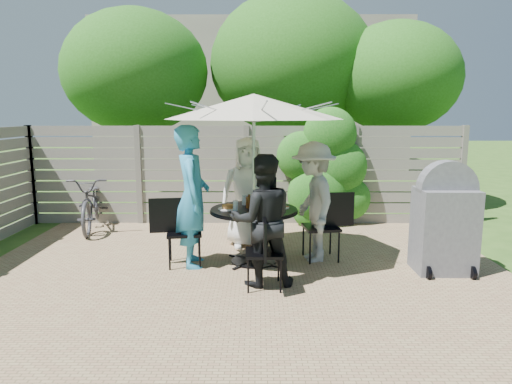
{
  "coord_description": "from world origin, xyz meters",
  "views": [
    {
      "loc": [
        0.22,
        -5.39,
        2.05
      ],
      "look_at": [
        0.19,
        0.91,
        0.97
      ],
      "focal_mm": 32.0,
      "sensor_mm": 36.0,
      "label": 1
    }
  ],
  "objects_px": {
    "chair_left": "(183,246)",
    "person_right": "(313,202)",
    "person_front": "(263,221)",
    "plate_back": "(251,202)",
    "umbrella": "(254,107)",
    "plate_right": "(280,206)",
    "coffee_cup": "(259,201)",
    "person_back": "(247,193)",
    "chair_back": "(247,227)",
    "syrup_jug": "(249,202)",
    "bbq_grill": "(445,222)",
    "chair_right": "(322,240)",
    "person_left": "(192,197)",
    "plate_extra": "(270,211)",
    "bicycle": "(93,202)",
    "patio_table": "(254,225)",
    "glass_left": "(236,206)",
    "glass_back": "(244,200)",
    "glass_front": "(264,207)",
    "plate_front": "(257,212)",
    "glass_right": "(271,202)",
    "chair_front": "(264,267)",
    "plate_left": "(228,207)"
  },
  "relations": [
    {
      "from": "glass_back",
      "to": "bicycle",
      "type": "distance_m",
      "value": 3.23
    },
    {
      "from": "person_left",
      "to": "plate_right",
      "type": "distance_m",
      "value": 1.2
    },
    {
      "from": "plate_left",
      "to": "coffee_cup",
      "type": "xyz_separation_m",
      "value": [
        0.43,
        0.28,
        0.04
      ]
    },
    {
      "from": "umbrella",
      "to": "bbq_grill",
      "type": "distance_m",
      "value": 2.89
    },
    {
      "from": "umbrella",
      "to": "chair_front",
      "type": "height_order",
      "value": "umbrella"
    },
    {
      "from": "chair_front",
      "to": "glass_right",
      "type": "relative_size",
      "value": 6.38
    },
    {
      "from": "chair_back",
      "to": "bbq_grill",
      "type": "bearing_deg",
      "value": 62.61
    },
    {
      "from": "person_left",
      "to": "plate_extra",
      "type": "height_order",
      "value": "person_left"
    },
    {
      "from": "chair_left",
      "to": "glass_front",
      "type": "height_order",
      "value": "chair_left"
    },
    {
      "from": "chair_back",
      "to": "plate_right",
      "type": "distance_m",
      "value": 1.16
    },
    {
      "from": "person_left",
      "to": "bicycle",
      "type": "height_order",
      "value": "person_left"
    },
    {
      "from": "person_front",
      "to": "coffee_cup",
      "type": "bearing_deg",
      "value": -95.44
    },
    {
      "from": "plate_back",
      "to": "person_left",
      "type": "bearing_deg",
      "value": -148.92
    },
    {
      "from": "chair_back",
      "to": "syrup_jug",
      "type": "height_order",
      "value": "syrup_jug"
    },
    {
      "from": "person_right",
      "to": "chair_right",
      "type": "bearing_deg",
      "value": 90.0
    },
    {
      "from": "chair_right",
      "to": "glass_right",
      "type": "relative_size",
      "value": 6.96
    },
    {
      "from": "umbrella",
      "to": "bicycle",
      "type": "relative_size",
      "value": 1.44
    },
    {
      "from": "plate_back",
      "to": "plate_right",
      "type": "bearing_deg",
      "value": -37.37
    },
    {
      "from": "glass_front",
      "to": "chair_back",
      "type": "bearing_deg",
      "value": 102.43
    },
    {
      "from": "plate_right",
      "to": "coffee_cup",
      "type": "xyz_separation_m",
      "value": [
        -0.29,
        0.18,
        0.04
      ]
    },
    {
      "from": "chair_right",
      "to": "person_front",
      "type": "bearing_deg",
      "value": 40.62
    },
    {
      "from": "glass_right",
      "to": "bicycle",
      "type": "bearing_deg",
      "value": 150.85
    },
    {
      "from": "person_front",
      "to": "plate_back",
      "type": "distance_m",
      "value": 1.19
    },
    {
      "from": "person_front",
      "to": "glass_right",
      "type": "distance_m",
      "value": 0.97
    },
    {
      "from": "chair_back",
      "to": "umbrella",
      "type": "bearing_deg",
      "value": 7.13
    },
    {
      "from": "person_back",
      "to": "bbq_grill",
      "type": "height_order",
      "value": "person_back"
    },
    {
      "from": "umbrella",
      "to": "plate_left",
      "type": "bearing_deg",
      "value": -172.37
    },
    {
      "from": "person_back",
      "to": "glass_right",
      "type": "xyz_separation_m",
      "value": [
        0.35,
        -0.68,
        -0.01
      ]
    },
    {
      "from": "chair_left",
      "to": "glass_right",
      "type": "distance_m",
      "value": 1.35
    },
    {
      "from": "bbq_grill",
      "to": "chair_right",
      "type": "bearing_deg",
      "value": 162.05
    },
    {
      "from": "chair_front",
      "to": "glass_front",
      "type": "height_order",
      "value": "glass_front"
    },
    {
      "from": "umbrella",
      "to": "person_back",
      "type": "height_order",
      "value": "umbrella"
    },
    {
      "from": "patio_table",
      "to": "glass_left",
      "type": "height_order",
      "value": "glass_left"
    },
    {
      "from": "plate_front",
      "to": "bicycle",
      "type": "xyz_separation_m",
      "value": [
        -2.95,
        2.25,
        -0.31
      ]
    },
    {
      "from": "person_front",
      "to": "plate_front",
      "type": "distance_m",
      "value": 0.47
    },
    {
      "from": "plate_back",
      "to": "plate_extra",
      "type": "bearing_deg",
      "value": -67.11
    },
    {
      "from": "plate_back",
      "to": "chair_back",
      "type": "bearing_deg",
      "value": 97.45
    },
    {
      "from": "chair_front",
      "to": "person_front",
      "type": "xyz_separation_m",
      "value": [
        -0.02,
        0.13,
        0.53
      ]
    },
    {
      "from": "person_left",
      "to": "plate_left",
      "type": "bearing_deg",
      "value": -90.0
    },
    {
      "from": "chair_left",
      "to": "person_right",
      "type": "xyz_separation_m",
      "value": [
        1.78,
        0.24,
        0.56
      ]
    },
    {
      "from": "plate_right",
      "to": "glass_right",
      "type": "distance_m",
      "value": 0.15
    },
    {
      "from": "person_right",
      "to": "umbrella",
      "type": "bearing_deg",
      "value": -90.0
    },
    {
      "from": "plate_back",
      "to": "person_front",
      "type": "bearing_deg",
      "value": -82.37
    },
    {
      "from": "chair_back",
      "to": "plate_left",
      "type": "xyz_separation_m",
      "value": [
        -0.23,
        -1.0,
        0.52
      ]
    },
    {
      "from": "person_front",
      "to": "bbq_grill",
      "type": "relative_size",
      "value": 1.08
    },
    {
      "from": "person_back",
      "to": "plate_front",
      "type": "bearing_deg",
      "value": -90.0
    },
    {
      "from": "plate_front",
      "to": "plate_extra",
      "type": "bearing_deg",
      "value": 26.07
    },
    {
      "from": "chair_front",
      "to": "glass_front",
      "type": "xyz_separation_m",
      "value": [
        0.01,
        0.71,
        0.58
      ]
    },
    {
      "from": "chair_right",
      "to": "glass_back",
      "type": "height_order",
      "value": "chair_right"
    },
    {
      "from": "person_left",
      "to": "chair_front",
      "type": "height_order",
      "value": "person_left"
    }
  ]
}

